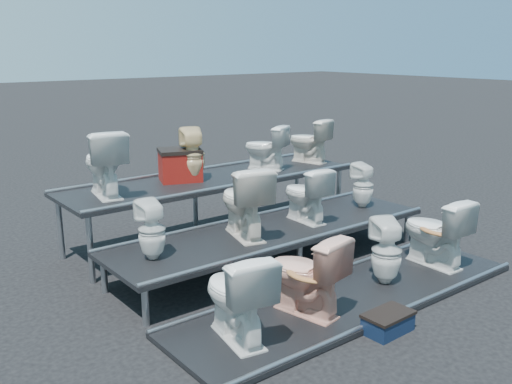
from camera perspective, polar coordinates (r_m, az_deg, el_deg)
ground at (r=7.09m, az=1.71°, el=-7.23°), size 80.00×80.00×0.00m
tier_front at (r=6.22m, az=9.50°, el=-10.36°), size 4.20×1.20×0.06m
tier_mid at (r=7.01m, az=1.72°, el=-5.48°), size 4.20×1.20×0.46m
tier_back at (r=7.94m, az=-4.26°, el=-1.60°), size 4.20×1.20×0.86m
toilet_0 at (r=5.11m, az=-1.97°, el=-10.26°), size 0.61×0.89×0.84m
toilet_1 at (r=5.60m, az=4.98°, el=-8.14°), size 0.60×0.88×0.82m
toilet_2 at (r=6.45m, az=12.92°, el=-5.78°), size 0.44×0.44×0.74m
toilet_3 at (r=7.11m, az=17.48°, el=-3.77°), size 0.49×0.83×0.84m
toilet_4 at (r=5.98m, az=-10.38°, el=-3.75°), size 0.29×0.30×0.63m
toilet_5 at (r=6.55m, az=-1.22°, el=-0.92°), size 0.68×0.92×0.85m
toilet_6 at (r=7.17m, az=4.98°, el=-0.22°), size 0.43×0.71×0.70m
toilet_7 at (r=7.93m, az=10.67°, el=0.67°), size 0.28×0.29×0.61m
toilet_8 at (r=7.03m, az=-14.97°, el=2.83°), size 0.58×0.85×0.80m
toilet_9 at (r=7.60m, az=-6.36°, el=3.72°), size 0.42×0.42×0.72m
toilet_10 at (r=8.31m, az=0.95°, el=4.49°), size 0.59×0.73×0.65m
toilet_11 at (r=8.86m, az=5.32°, el=5.14°), size 0.53×0.73×0.67m
red_crate at (r=7.68m, az=-7.59°, el=2.54°), size 0.64×0.58×0.38m
step_stool at (r=5.63m, az=13.05°, el=-12.71°), size 0.47×0.29×0.17m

